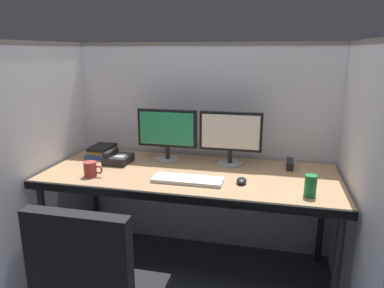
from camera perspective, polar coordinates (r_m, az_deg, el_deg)
cubicle_partition_rear at (r=2.76m, az=1.87°, el=-0.60°), size 2.21×0.06×1.57m
cubicle_partition_left at (r=2.66m, az=-22.18°, el=-2.28°), size 0.06×1.41×1.57m
cubicle_partition_right at (r=2.24m, az=24.81°, el=-5.66°), size 0.06×1.41×1.57m
desk at (r=2.36m, az=-0.35°, el=-5.77°), size 1.90×0.80×0.74m
monitor_left at (r=2.56m, az=-3.98°, el=2.02°), size 0.43×0.17×0.37m
monitor_right at (r=2.47m, az=6.17°, el=1.48°), size 0.43×0.17×0.37m
keyboard_main at (r=2.19m, az=-0.70°, el=-5.71°), size 0.43×0.15×0.02m
computer_mouse at (r=2.18m, az=7.90°, el=-5.81°), size 0.06×0.10×0.04m
red_stapler at (r=2.52m, az=15.32°, el=-3.09°), size 0.04×0.15×0.06m
desk_phone at (r=2.59m, az=-11.77°, el=-2.25°), size 0.17×0.19×0.09m
soda_can at (r=2.06m, az=18.35°, el=-6.35°), size 0.07×0.07×0.12m
book_stack at (r=2.79m, az=-14.22°, el=-1.06°), size 0.16×0.23×0.08m
coffee_mug at (r=2.36m, az=-15.84°, el=-3.87°), size 0.13×0.08×0.09m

